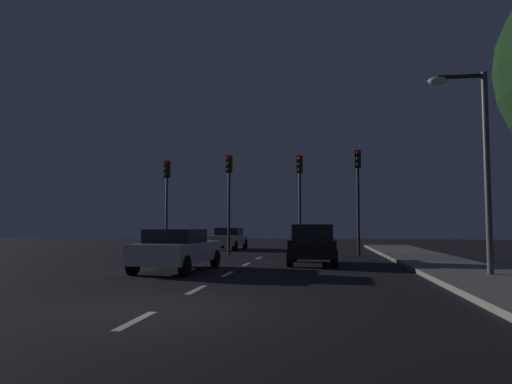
{
  "coord_description": "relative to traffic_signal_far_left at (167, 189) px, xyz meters",
  "views": [
    {
      "loc": [
        3.03,
        -8.79,
        1.55
      ],
      "look_at": [
        -0.03,
        13.22,
        3.1
      ],
      "focal_mm": 33.71,
      "sensor_mm": 36.0,
      "label": 1
    }
  ],
  "objects": [
    {
      "name": "traffic_signal_center_right",
      "position": [
        7.15,
        0.0,
        0.09
      ],
      "size": [
        0.32,
        0.38,
        5.17
      ],
      "color": "#2D2D30",
      "rests_on": "ground_plane"
    },
    {
      "name": "lane_stripe_third",
      "position": [
        5.29,
        -9.69,
        -3.51
      ],
      "size": [
        0.16,
        1.6,
        0.01
      ],
      "primitive_type": "cube",
      "color": "silver",
      "rests_on": "ground_plane"
    },
    {
      "name": "traffic_signal_far_right",
      "position": [
        10.12,
        0.0,
        0.24
      ],
      "size": [
        0.32,
        0.38,
        5.4
      ],
      "color": "black",
      "rests_on": "ground_plane"
    },
    {
      "name": "lane_stripe_fifth",
      "position": [
        5.29,
        -2.09,
        -3.51
      ],
      "size": [
        0.16,
        1.6,
        0.01
      ],
      "primitive_type": "cube",
      "color": "silver",
      "rests_on": "ground_plane"
    },
    {
      "name": "traffic_signal_center_left",
      "position": [
        3.42,
        0.0,
        0.14
      ],
      "size": [
        0.32,
        0.38,
        5.25
      ],
      "color": "#2D2D30",
      "rests_on": "ground_plane"
    },
    {
      "name": "traffic_signal_far_left",
      "position": [
        0.0,
        0.0,
        0.0
      ],
      "size": [
        0.32,
        0.38,
        5.03
      ],
      "color": "#4C4C51",
      "rests_on": "ground_plane"
    },
    {
      "name": "street_lamp_right",
      "position": [
        12.81,
        -10.16,
        0.2
      ],
      "size": [
        1.7,
        0.36,
        6.07
      ],
      "color": "#4C4C51",
      "rests_on": "ground_plane"
    },
    {
      "name": "ground_plane",
      "position": [
        5.29,
        -9.09,
        -3.52
      ],
      "size": [
        80.0,
        80.0,
        0.0
      ],
      "primitive_type": "plane",
      "color": "black"
    },
    {
      "name": "sidewalk_curb_right",
      "position": [
        12.79,
        -9.09,
        -3.44
      ],
      "size": [
        3.0,
        40.0,
        0.15
      ],
      "primitive_type": "cube",
      "color": "gray",
      "rests_on": "ground_plane"
    },
    {
      "name": "lane_stripe_fourth",
      "position": [
        5.29,
        -5.89,
        -3.51
      ],
      "size": [
        0.16,
        1.6,
        0.01
      ],
      "primitive_type": "cube",
      "color": "silver",
      "rests_on": "ground_plane"
    },
    {
      "name": "lane_stripe_nearest",
      "position": [
        5.29,
        -17.29,
        -3.51
      ],
      "size": [
        0.16,
        1.6,
        0.01
      ],
      "primitive_type": "cube",
      "color": "silver",
      "rests_on": "ground_plane"
    },
    {
      "name": "car_adjacent_lane",
      "position": [
        3.39,
        -8.93,
        -2.77
      ],
      "size": [
        2.15,
        4.52,
        1.42
      ],
      "color": "silver",
      "rests_on": "ground_plane"
    },
    {
      "name": "car_stopped_ahead",
      "position": [
        7.92,
        -5.54,
        -2.72
      ],
      "size": [
        1.88,
        3.82,
        1.59
      ],
      "color": "black",
      "rests_on": "ground_plane"
    },
    {
      "name": "car_oncoming_far",
      "position": [
        2.27,
        5.74,
        -2.79
      ],
      "size": [
        1.97,
        4.2,
        1.4
      ],
      "color": "beige",
      "rests_on": "ground_plane"
    },
    {
      "name": "lane_stripe_second",
      "position": [
        5.29,
        -13.49,
        -3.51
      ],
      "size": [
        0.16,
        1.6,
        0.01
      ],
      "primitive_type": "cube",
      "color": "silver",
      "rests_on": "ground_plane"
    }
  ]
}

